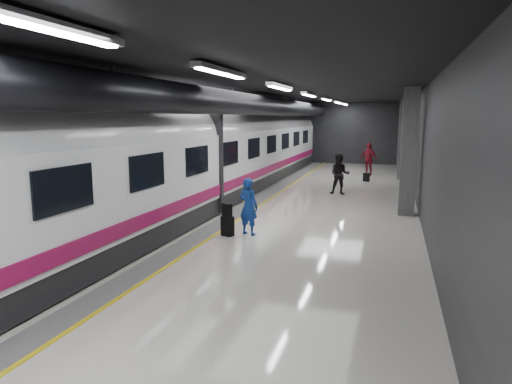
% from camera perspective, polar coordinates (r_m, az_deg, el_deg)
% --- Properties ---
extents(ground, '(40.00, 40.00, 0.00)m').
position_cam_1_polar(ground, '(15.87, 1.68, -3.29)').
color(ground, beige).
rests_on(ground, ground).
extents(platform_hall, '(10.02, 40.02, 4.51)m').
position_cam_1_polar(platform_hall, '(16.48, 1.64, 9.58)').
color(platform_hall, black).
rests_on(platform_hall, ground).
extents(train, '(3.05, 38.00, 4.05)m').
position_cam_1_polar(train, '(16.68, -9.15, 4.41)').
color(train, black).
rests_on(train, ground).
extents(traveler_main, '(0.72, 0.58, 1.71)m').
position_cam_1_polar(traveler_main, '(13.50, -0.96, -1.81)').
color(traveler_main, '#1647A9').
rests_on(traveler_main, ground).
extents(suitcase_main, '(0.41, 0.34, 0.58)m').
position_cam_1_polar(suitcase_main, '(13.52, -3.58, -4.27)').
color(suitcase_main, black).
rests_on(suitcase_main, ground).
extents(shoulder_bag, '(0.34, 0.28, 0.40)m').
position_cam_1_polar(shoulder_bag, '(13.41, -3.64, -2.26)').
color(shoulder_bag, black).
rests_on(shoulder_bag, suitcase_main).
extents(traveler_far_a, '(0.92, 0.73, 1.83)m').
position_cam_1_polar(traveler_far_a, '(20.93, 10.44, 2.18)').
color(traveler_far_a, black).
rests_on(traveler_far_a, ground).
extents(traveler_far_b, '(1.24, 0.97, 1.96)m').
position_cam_1_polar(traveler_far_b, '(28.15, 13.87, 4.00)').
color(traveler_far_b, maroon).
rests_on(traveler_far_b, ground).
extents(suitcase_far, '(0.37, 0.31, 0.47)m').
position_cam_1_polar(suitcase_far, '(25.54, 13.63, 1.80)').
color(suitcase_far, black).
rests_on(suitcase_far, ground).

